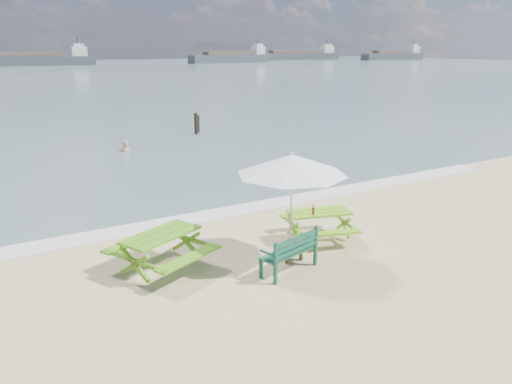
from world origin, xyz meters
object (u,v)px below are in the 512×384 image
picnic_table_right (319,226)px  park_bench (289,260)px  picnic_table_left (162,252)px  side_table (290,252)px  patio_umbrella (292,164)px  swimmer (126,158)px  beer_bottle (313,211)px

picnic_table_right → park_bench: bearing=-145.9°
park_bench → picnic_table_left: bearing=147.0°
park_bench → side_table: size_ratio=2.69×
picnic_table_left → picnic_table_right: size_ratio=1.18×
park_bench → patio_umbrella: bearing=52.9°
picnic_table_right → side_table: (-1.25, -0.59, -0.18)m
side_table → swimmer: bearing=88.7°
picnic_table_left → patio_umbrella: size_ratio=0.89×
picnic_table_left → beer_bottle: 3.64m
patio_umbrella → side_table: bearing=-90.0°
park_bench → swimmer: 13.84m
side_table → beer_bottle: 1.25m
picnic_table_right → swimmer: bearing=94.3°
picnic_table_left → swimmer: bearing=76.7°
side_table → swimmer: size_ratio=0.33×
picnic_table_right → park_bench: (-1.64, -1.11, -0.08)m
beer_bottle → swimmer: beer_bottle is taller
picnic_table_right → beer_bottle: beer_bottle is taller
beer_bottle → patio_umbrella: bearing=-154.4°
patio_umbrella → swimmer: size_ratio=1.64×
patio_umbrella → swimmer: bearing=88.7°
patio_umbrella → park_bench: bearing=-127.1°
picnic_table_right → patio_umbrella: bearing=-154.6°
side_table → patio_umbrella: size_ratio=0.20×
picnic_table_right → swimmer: (-0.96, 12.69, -0.63)m
beer_bottle → park_bench: bearing=-144.1°
picnic_table_left → side_table: 2.79m
park_bench → beer_bottle: (1.36, 0.98, 0.54)m
picnic_table_left → patio_umbrella: bearing=-19.5°
picnic_table_right → side_table: 1.40m
beer_bottle → side_table: bearing=-154.4°
picnic_table_right → picnic_table_left: bearing=175.1°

